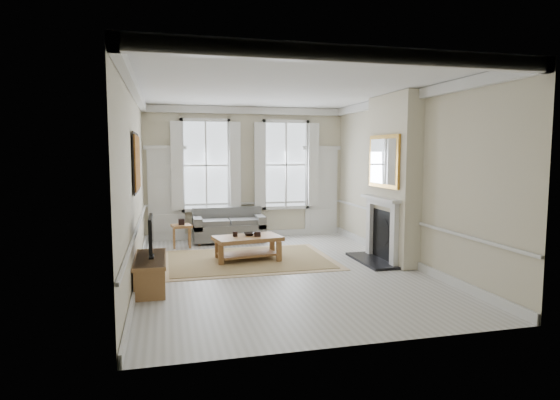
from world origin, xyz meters
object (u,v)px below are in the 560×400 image
object	(u,v)px
sofa	(229,227)
side_table	(182,229)
tv_stand	(151,273)
coffee_table	(248,240)

from	to	relation	value
sofa	side_table	distance (m)	1.26
sofa	tv_stand	xyz separation A→B (m)	(-1.79, -3.75, -0.10)
sofa	side_table	xyz separation A→B (m)	(-1.17, -0.45, 0.07)
coffee_table	side_table	bearing A→B (deg)	116.91
sofa	tv_stand	size ratio (longest dim) A/B	1.22
sofa	side_table	bearing A→B (deg)	-159.07
sofa	tv_stand	world-z (taller)	sofa
tv_stand	coffee_table	bearing A→B (deg)	39.81
side_table	coffee_table	world-z (taller)	side_table
side_table	tv_stand	xyz separation A→B (m)	(-0.62, -3.30, -0.17)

